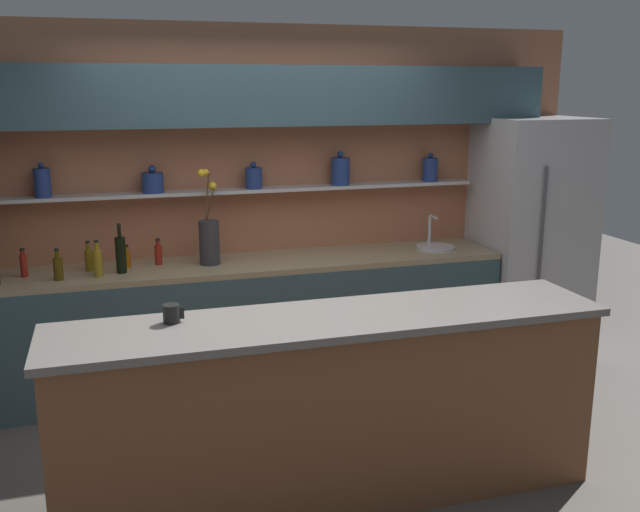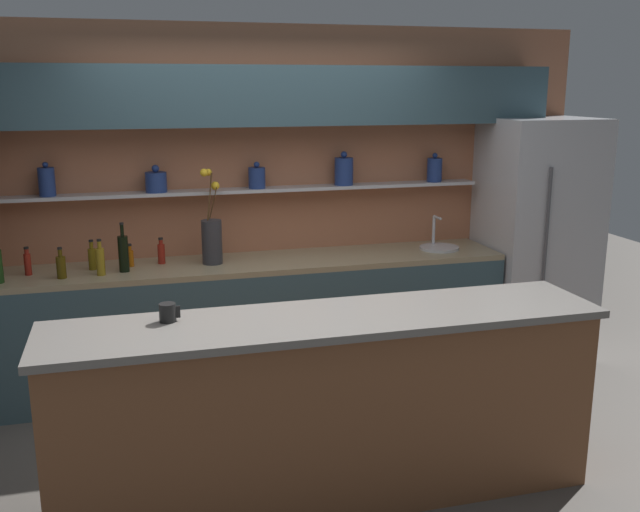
% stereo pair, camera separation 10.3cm
% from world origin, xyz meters
% --- Properties ---
extents(ground_plane, '(12.00, 12.00, 0.00)m').
position_xyz_m(ground_plane, '(0.00, 0.00, 0.00)').
color(ground_plane, '#4C4742').
extents(back_wall_unit, '(5.20, 0.44, 2.60)m').
position_xyz_m(back_wall_unit, '(-0.00, 1.53, 1.55)').
color(back_wall_unit, '#A86647').
rests_on(back_wall_unit, ground_plane).
extents(back_counter_unit, '(3.64, 0.62, 0.92)m').
position_xyz_m(back_counter_unit, '(-0.05, 1.24, 0.46)').
color(back_counter_unit, '#334C56').
rests_on(back_counter_unit, ground_plane).
extents(island_counter, '(2.87, 0.61, 1.02)m').
position_xyz_m(island_counter, '(0.00, -0.41, 0.51)').
color(island_counter, brown).
rests_on(island_counter, ground_plane).
extents(refrigerator, '(0.81, 0.73, 1.92)m').
position_xyz_m(refrigerator, '(2.19, 1.20, 0.96)').
color(refrigerator, '#B7B7BC').
rests_on(refrigerator, ground_plane).
extents(flower_vase, '(0.15, 0.17, 0.68)m').
position_xyz_m(flower_vase, '(-0.39, 1.25, 1.11)').
color(flower_vase, '#2D2D33').
rests_on(flower_vase, back_counter_unit).
extents(sink_fixture, '(0.30, 0.30, 0.25)m').
position_xyz_m(sink_fixture, '(1.37, 1.25, 0.94)').
color(sink_fixture, '#B7B7BC').
rests_on(sink_fixture, back_counter_unit).
extents(bottle_oil_0, '(0.06, 0.06, 0.25)m').
position_xyz_m(bottle_oil_0, '(-1.15, 1.12, 1.02)').
color(bottle_oil_0, olive).
rests_on(bottle_oil_0, back_counter_unit).
extents(bottle_sauce_1, '(0.05, 0.05, 0.16)m').
position_xyz_m(bottle_sauce_1, '(-0.96, 1.32, 0.99)').
color(bottle_sauce_1, '#9E4C0A').
rests_on(bottle_sauce_1, back_counter_unit).
extents(bottle_oil_2, '(0.05, 0.05, 0.21)m').
position_xyz_m(bottle_oil_2, '(-1.21, 1.30, 1.00)').
color(bottle_oil_2, brown).
rests_on(bottle_oil_2, back_counter_unit).
extents(bottle_sauce_3, '(0.05, 0.05, 0.19)m').
position_xyz_m(bottle_sauce_3, '(-0.74, 1.34, 1.00)').
color(bottle_sauce_3, maroon).
rests_on(bottle_sauce_3, back_counter_unit).
extents(bottle_wine_4, '(0.07, 0.07, 0.34)m').
position_xyz_m(bottle_wine_4, '(-1.00, 1.18, 1.05)').
color(bottle_wine_4, black).
rests_on(bottle_wine_4, back_counter_unit).
extents(bottle_oil_6, '(0.06, 0.06, 0.21)m').
position_xyz_m(bottle_oil_6, '(-1.40, 1.11, 1.00)').
color(bottle_oil_6, '#47380A').
rests_on(bottle_oil_6, back_counter_unit).
extents(bottle_sauce_7, '(0.05, 0.05, 0.19)m').
position_xyz_m(bottle_sauce_7, '(-1.62, 1.26, 1.00)').
color(bottle_sauce_7, maroon).
rests_on(bottle_sauce_7, back_counter_unit).
extents(coffee_mug, '(0.10, 0.08, 0.09)m').
position_xyz_m(coffee_mug, '(-0.79, -0.28, 1.07)').
color(coffee_mug, black).
rests_on(coffee_mug, island_counter).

